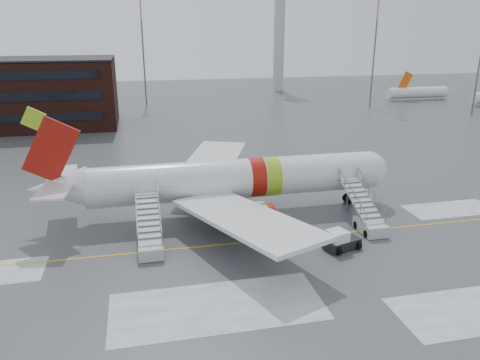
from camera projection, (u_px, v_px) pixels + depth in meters
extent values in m
plane|color=#494C4F|center=(265.00, 235.00, 41.32)|extent=(260.00, 260.00, 0.00)
cylinder|color=silver|center=(236.00, 179.00, 45.46)|extent=(28.00, 3.80, 3.80)
sphere|color=silver|center=(368.00, 170.00, 48.33)|extent=(3.80, 3.80, 3.80)
cube|color=black|center=(378.00, 164.00, 48.39)|extent=(1.09, 1.60, 0.97)
cone|color=silver|center=(57.00, 188.00, 42.01)|extent=(5.20, 3.72, 3.72)
cube|color=maroon|center=(51.00, 150.00, 40.89)|extent=(5.27, 0.30, 6.09)
cube|color=#92BD1E|center=(33.00, 119.00, 39.79)|extent=(2.16, 0.26, 2.16)
cube|color=silver|center=(63.00, 173.00, 44.26)|extent=(3.07, 4.85, 0.18)
cube|color=silver|center=(54.00, 191.00, 39.44)|extent=(3.07, 4.85, 0.18)
cube|color=silver|center=(212.00, 162.00, 53.32)|extent=(10.72, 15.97, 1.13)
cube|color=silver|center=(245.00, 218.00, 37.55)|extent=(10.72, 15.97, 1.13)
cylinder|color=silver|center=(230.00, 181.00, 50.99)|extent=(3.40, 2.10, 2.10)
cylinder|color=silver|center=(253.00, 217.00, 41.34)|extent=(3.40, 2.10, 2.10)
cylinder|color=#595B60|center=(348.00, 195.00, 48.73)|extent=(0.20, 0.20, 1.80)
cylinder|color=black|center=(348.00, 199.00, 48.87)|extent=(0.90, 0.56, 0.90)
cylinder|color=black|center=(226.00, 200.00, 48.53)|extent=(0.90, 0.56, 0.90)
cylinder|color=black|center=(236.00, 217.00, 44.08)|extent=(0.90, 0.56, 0.90)
cube|color=#B5B7BC|center=(371.00, 226.00, 41.82)|extent=(2.00, 3.20, 1.00)
cube|color=#B5B7BC|center=(361.00, 201.00, 43.25)|extent=(1.90, 5.87, 2.52)
cube|color=#B5B7BC|center=(347.00, 178.00, 45.95)|extent=(1.90, 1.40, 0.15)
cylinder|color=#595B60|center=(348.00, 196.00, 46.10)|extent=(0.16, 0.16, 3.40)
cylinder|color=black|center=(366.00, 234.00, 40.77)|extent=(0.25, 0.70, 0.70)
cylinder|color=black|center=(374.00, 223.00, 43.00)|extent=(0.25, 0.70, 0.70)
cube|color=#AAACB1|center=(150.00, 247.00, 37.84)|extent=(2.00, 3.20, 1.00)
cube|color=#AAACB1|center=(148.00, 219.00, 39.26)|extent=(1.90, 5.87, 2.52)
cube|color=#AAACB1|center=(146.00, 192.00, 41.96)|extent=(1.90, 1.40, 0.15)
cylinder|color=#595B60|center=(148.00, 212.00, 42.12)|extent=(0.16, 0.16, 3.40)
cylinder|color=black|center=(140.00, 256.00, 36.79)|extent=(0.25, 0.70, 0.70)
cylinder|color=black|center=(161.00, 243.00, 39.01)|extent=(0.25, 0.70, 0.70)
cube|color=black|center=(342.00, 243.00, 38.76)|extent=(3.29, 2.37, 0.74)
cube|color=silver|center=(337.00, 236.00, 38.29)|extent=(1.84, 1.84, 0.95)
cube|color=black|center=(338.00, 232.00, 38.17)|extent=(1.61, 1.68, 0.16)
cylinder|color=black|center=(338.00, 251.00, 37.69)|extent=(0.52, 0.80, 0.74)
cylinder|color=black|center=(358.00, 245.00, 38.67)|extent=(0.52, 0.80, 0.74)
cylinder|color=black|center=(326.00, 244.00, 38.92)|extent=(0.52, 0.80, 0.74)
cylinder|color=black|center=(345.00, 238.00, 39.90)|extent=(0.52, 0.80, 0.74)
cylinder|color=#B2B5BA|center=(279.00, 40.00, 131.25)|extent=(3.00, 3.00, 28.00)
cylinder|color=#595B60|center=(373.00, 64.00, 104.47)|extent=(0.36, 0.36, 19.20)
cylinder|color=#CC7272|center=(378.00, 10.00, 100.88)|extent=(0.32, 0.32, 4.32)
cylinder|color=#595B60|center=(144.00, 63.00, 109.05)|extent=(0.36, 0.36, 19.20)
cylinder|color=#CC7272|center=(141.00, 10.00, 105.46)|extent=(0.32, 0.32, 4.32)
cylinder|color=#595B60|center=(479.00, 68.00, 94.76)|extent=(0.36, 0.36, 19.20)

